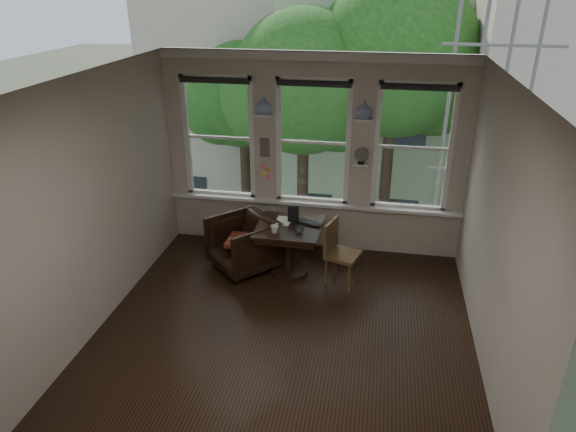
% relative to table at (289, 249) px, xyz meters
% --- Properties ---
extents(ground, '(4.50, 4.50, 0.00)m').
position_rel_table_xyz_m(ground, '(0.19, -1.30, -0.38)').
color(ground, black).
rests_on(ground, ground).
extents(ceiling, '(4.50, 4.50, 0.00)m').
position_rel_table_xyz_m(ceiling, '(0.19, -1.30, 2.62)').
color(ceiling, silver).
rests_on(ceiling, ground).
extents(wall_back, '(4.50, 0.00, 4.50)m').
position_rel_table_xyz_m(wall_back, '(0.19, 0.95, 1.12)').
color(wall_back, beige).
rests_on(wall_back, ground).
extents(wall_front, '(4.50, 0.00, 4.50)m').
position_rel_table_xyz_m(wall_front, '(0.19, -3.55, 1.12)').
color(wall_front, beige).
rests_on(wall_front, ground).
extents(wall_left, '(0.00, 4.50, 4.50)m').
position_rel_table_xyz_m(wall_left, '(-2.06, -1.30, 1.12)').
color(wall_left, beige).
rests_on(wall_left, ground).
extents(wall_right, '(0.00, 4.50, 4.50)m').
position_rel_table_xyz_m(wall_right, '(2.44, -1.30, 1.12)').
color(wall_right, beige).
rests_on(wall_right, ground).
extents(window_left, '(1.10, 0.12, 1.90)m').
position_rel_table_xyz_m(window_left, '(-1.26, 0.95, 1.32)').
color(window_left, white).
rests_on(window_left, ground).
extents(window_center, '(1.10, 0.12, 1.90)m').
position_rel_table_xyz_m(window_center, '(0.19, 0.95, 1.32)').
color(window_center, white).
rests_on(window_center, ground).
extents(window_right, '(1.10, 0.12, 1.90)m').
position_rel_table_xyz_m(window_right, '(1.64, 0.95, 1.32)').
color(window_right, white).
rests_on(window_right, ground).
extents(shelf_left, '(0.26, 0.16, 0.03)m').
position_rel_table_xyz_m(shelf_left, '(-0.53, 0.85, 1.73)').
color(shelf_left, white).
rests_on(shelf_left, ground).
extents(shelf_right, '(0.26, 0.16, 0.03)m').
position_rel_table_xyz_m(shelf_right, '(0.92, 0.85, 1.73)').
color(shelf_right, white).
rests_on(shelf_right, ground).
extents(intercom, '(0.14, 0.06, 0.28)m').
position_rel_table_xyz_m(intercom, '(-0.53, 0.88, 1.23)').
color(intercom, '#59544F').
rests_on(intercom, ground).
extents(sticky_notes, '(0.16, 0.01, 0.24)m').
position_rel_table_xyz_m(sticky_notes, '(-0.53, 0.89, 0.88)').
color(sticky_notes, pink).
rests_on(sticky_notes, ground).
extents(desk_fan, '(0.20, 0.20, 0.24)m').
position_rel_table_xyz_m(desk_fan, '(0.92, 0.83, 1.16)').
color(desk_fan, '#59544F').
rests_on(desk_fan, ground).
extents(vase_left, '(0.24, 0.24, 0.25)m').
position_rel_table_xyz_m(vase_left, '(-0.53, 0.85, 1.86)').
color(vase_left, white).
rests_on(vase_left, shelf_left).
extents(vase_right, '(0.24, 0.24, 0.25)m').
position_rel_table_xyz_m(vase_right, '(0.92, 0.85, 1.86)').
color(vase_right, white).
rests_on(vase_right, shelf_right).
extents(table, '(0.90, 0.90, 0.75)m').
position_rel_table_xyz_m(table, '(0.00, 0.00, 0.00)').
color(table, black).
rests_on(table, ground).
extents(armchair_left, '(1.21, 1.21, 0.79)m').
position_rel_table_xyz_m(armchair_left, '(-0.68, 0.00, 0.02)').
color(armchair_left, black).
rests_on(armchair_left, ground).
extents(cushion_red, '(0.45, 0.45, 0.06)m').
position_rel_table_xyz_m(cushion_red, '(-0.68, 0.00, 0.08)').
color(cushion_red, maroon).
rests_on(cushion_red, armchair_left).
extents(side_chair_right, '(0.53, 0.53, 0.92)m').
position_rel_table_xyz_m(side_chair_right, '(0.79, -0.16, 0.09)').
color(side_chair_right, '#472F19').
rests_on(side_chair_right, ground).
extents(laptop, '(0.41, 0.34, 0.03)m').
position_rel_table_xyz_m(laptop, '(0.26, 0.07, 0.39)').
color(laptop, black).
rests_on(laptop, table).
extents(mug, '(0.12, 0.12, 0.10)m').
position_rel_table_xyz_m(mug, '(-0.16, -0.24, 0.43)').
color(mug, white).
rests_on(mug, table).
extents(drinking_glass, '(0.16, 0.16, 0.10)m').
position_rel_table_xyz_m(drinking_glass, '(0.18, -0.19, 0.42)').
color(drinking_glass, white).
rests_on(drinking_glass, table).
extents(tablet, '(0.17, 0.10, 0.22)m').
position_rel_table_xyz_m(tablet, '(0.03, 0.17, 0.48)').
color(tablet, black).
rests_on(tablet, table).
extents(papers, '(0.24, 0.31, 0.00)m').
position_rel_table_xyz_m(papers, '(-0.11, 0.15, 0.38)').
color(papers, silver).
rests_on(papers, table).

